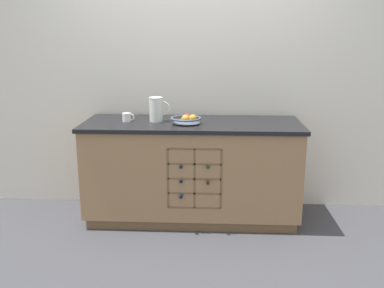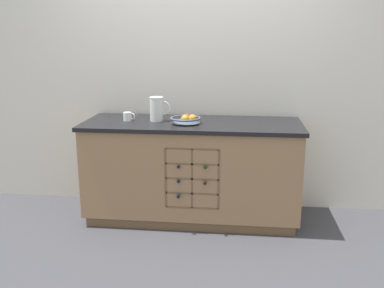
{
  "view_description": "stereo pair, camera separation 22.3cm",
  "coord_description": "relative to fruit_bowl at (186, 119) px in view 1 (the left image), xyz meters",
  "views": [
    {
      "loc": [
        0.19,
        -3.67,
        1.64
      ],
      "look_at": [
        0.0,
        0.0,
        0.7
      ],
      "focal_mm": 40.0,
      "sensor_mm": 36.0,
      "label": 1
    },
    {
      "loc": [
        0.41,
        -3.65,
        1.64
      ],
      "look_at": [
        0.0,
        0.0,
        0.7
      ],
      "focal_mm": 40.0,
      "sensor_mm": 36.0,
      "label": 2
    }
  ],
  "objects": [
    {
      "name": "white_pitcher",
      "position": [
        -0.27,
        0.08,
        0.07
      ],
      "size": [
        0.18,
        0.12,
        0.21
      ],
      "color": "silver",
      "rests_on": "kitchen_island"
    },
    {
      "name": "ground_plane",
      "position": [
        0.05,
        0.06,
        -0.93
      ],
      "size": [
        14.0,
        14.0,
        0.0
      ],
      "primitive_type": "plane",
      "color": "#424247"
    },
    {
      "name": "back_wall",
      "position": [
        0.05,
        0.46,
        0.34
      ],
      "size": [
        4.4,
        0.06,
        2.55
      ],
      "primitive_type": "cube",
      "color": "silver",
      "rests_on": "ground_plane"
    },
    {
      "name": "ceramic_mug",
      "position": [
        -0.53,
        0.05,
        0.0
      ],
      "size": [
        0.11,
        0.07,
        0.08
      ],
      "color": "white",
      "rests_on": "kitchen_island"
    },
    {
      "name": "fruit_bowl",
      "position": [
        0.0,
        0.0,
        0.0
      ],
      "size": [
        0.26,
        0.26,
        0.08
      ],
      "color": "#4C5666",
      "rests_on": "kitchen_island"
    },
    {
      "name": "kitchen_island",
      "position": [
        0.05,
        0.05,
        -0.48
      ],
      "size": [
        1.91,
        0.72,
        0.9
      ],
      "color": "brown",
      "rests_on": "ground_plane"
    }
  ]
}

